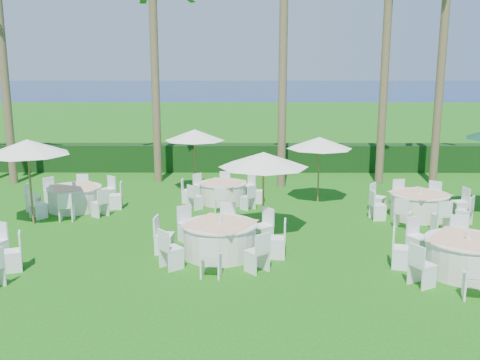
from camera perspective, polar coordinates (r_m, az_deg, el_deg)
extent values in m
plane|color=#145C0F|center=(12.70, -2.89, -9.35)|extent=(120.00, 120.00, 0.00)
cube|color=black|center=(24.16, -1.34, 2.41)|extent=(34.00, 1.00, 1.20)
plane|color=#081D55|center=(113.91, -0.04, 9.65)|extent=(260.00, 260.00, 0.00)
cube|color=white|center=(13.46, -23.15, -7.08)|extent=(0.54, 0.54, 0.89)
cylinder|color=silver|center=(13.40, -2.16, -6.40)|extent=(1.81, 1.81, 0.79)
cylinder|color=silver|center=(13.28, -2.17, -4.75)|extent=(1.89, 1.89, 0.03)
cube|color=#F1B084|center=(13.27, -2.17, -4.65)|extent=(1.98, 1.98, 0.01)
cylinder|color=silver|center=(13.25, -2.18, -4.30)|extent=(0.13, 0.13, 0.17)
cube|color=white|center=(14.23, 2.42, -4.97)|extent=(0.62, 0.62, 0.94)
cube|color=white|center=(14.71, -1.38, -4.39)|extent=(0.48, 0.48, 0.94)
cube|color=white|center=(14.48, -5.53, -4.71)|extent=(0.62, 0.62, 0.94)
cube|color=white|center=(13.64, -8.08, -5.83)|extent=(0.48, 0.48, 0.94)
cube|color=white|center=(12.62, -7.35, -7.29)|extent=(0.62, 0.62, 0.94)
cube|color=white|center=(12.05, -3.12, -8.15)|extent=(0.48, 0.48, 0.94)
cube|color=white|center=(12.33, 1.82, -7.67)|extent=(0.62, 0.62, 0.94)
cube|color=white|center=(13.25, 3.94, -6.27)|extent=(0.48, 0.48, 0.94)
cylinder|color=silver|center=(13.25, 22.99, -7.60)|extent=(1.80, 1.80, 0.78)
cylinder|color=silver|center=(13.13, 23.13, -5.95)|extent=(1.88, 1.88, 0.03)
cube|color=#F1B084|center=(13.12, 23.14, -5.85)|extent=(2.04, 2.04, 0.01)
cylinder|color=silver|center=(13.10, 23.17, -5.49)|extent=(0.13, 0.13, 0.17)
cube|color=white|center=(14.56, 22.35, -5.50)|extent=(0.54, 0.54, 0.94)
cube|color=white|center=(14.07, 18.49, -5.80)|extent=(0.60, 0.60, 0.94)
cube|color=white|center=(13.10, 16.87, -7.00)|extent=(0.54, 0.54, 0.94)
cube|color=white|center=(12.19, 18.89, -8.59)|extent=(0.60, 0.60, 0.94)
cube|color=white|center=(11.91, 23.83, -9.46)|extent=(0.54, 0.54, 0.94)
cylinder|color=silver|center=(18.41, -17.20, -1.91)|extent=(1.69, 1.69, 0.74)
cylinder|color=silver|center=(18.32, -17.27, -0.76)|extent=(1.77, 1.77, 0.03)
cube|color=#F1B084|center=(18.32, -17.27, -0.69)|extent=(1.86, 1.86, 0.01)
cylinder|color=silver|center=(18.30, -17.29, -0.43)|extent=(0.12, 0.12, 0.16)
cube|color=white|center=(18.18, -13.11, -1.61)|extent=(0.46, 0.46, 0.88)
cube|color=white|center=(19.14, -13.94, -0.98)|extent=(0.58, 0.58, 0.88)
cube|color=white|center=(19.66, -16.50, -0.78)|extent=(0.46, 0.46, 0.88)
cube|color=white|center=(19.48, -19.41, -1.09)|extent=(0.58, 0.58, 0.88)
cube|color=white|center=(18.69, -21.20, -1.75)|extent=(0.46, 0.46, 0.88)
cube|color=white|center=(17.71, -20.74, -2.45)|extent=(0.58, 0.58, 0.88)
cube|color=white|center=(17.13, -18.02, -2.73)|extent=(0.46, 0.46, 0.88)
cube|color=white|center=(17.33, -14.74, -2.36)|extent=(0.58, 0.58, 0.88)
cylinder|color=silver|center=(18.48, -1.83, -1.40)|extent=(1.57, 1.57, 0.68)
cylinder|color=silver|center=(18.41, -1.84, -0.33)|extent=(1.64, 1.64, 0.03)
cube|color=#F1B084|center=(18.40, -1.84, -0.26)|extent=(1.67, 1.67, 0.01)
cylinder|color=silver|center=(18.38, -1.84, 0.00)|extent=(0.11, 0.11, 0.15)
cube|color=white|center=(19.29, 0.88, -0.62)|extent=(0.54, 0.54, 0.82)
cube|color=white|center=(19.67, -1.64, -0.38)|extent=(0.39, 0.39, 0.82)
cube|color=white|center=(19.38, -4.26, -0.59)|extent=(0.54, 0.54, 0.82)
cube|color=white|center=(18.57, -5.62, -1.17)|extent=(0.39, 0.39, 0.82)
cube|color=white|center=(17.69, -4.80, -1.82)|extent=(0.54, 0.54, 0.82)
cube|color=white|center=(17.28, -2.05, -2.12)|extent=(0.39, 0.39, 0.82)
cube|color=white|center=(17.60, 0.85, -1.85)|extent=(0.54, 0.54, 0.82)
cube|color=white|center=(18.44, 1.99, -1.21)|extent=(0.39, 0.39, 0.82)
cylinder|color=silver|center=(17.54, 18.56, -2.65)|extent=(1.73, 1.73, 0.75)
cylinder|color=silver|center=(17.45, 18.64, -1.43)|extent=(1.80, 1.80, 0.03)
cube|color=#F1B084|center=(17.44, 18.64, -1.35)|extent=(1.91, 1.91, 0.01)
cylinder|color=silver|center=(17.42, 18.66, -1.08)|extent=(0.12, 0.12, 0.16)
cube|color=white|center=(18.16, 22.39, -2.21)|extent=(0.48, 0.48, 0.90)
cube|color=white|center=(18.77, 19.89, -1.57)|extent=(0.59, 0.59, 0.90)
cube|color=white|center=(18.70, 16.75, -1.41)|extent=(0.48, 0.48, 0.90)
cube|color=white|center=(17.97, 14.50, -1.82)|extent=(0.59, 0.59, 0.90)
cube|color=white|center=(16.96, 14.49, -2.63)|extent=(0.48, 0.48, 0.90)
cube|color=white|center=(16.28, 17.05, -3.39)|extent=(0.59, 0.59, 0.90)
cube|color=white|center=(16.37, 20.66, -3.56)|extent=(0.48, 0.48, 0.90)
cube|color=white|center=(17.17, 22.84, -3.03)|extent=(0.59, 0.59, 0.90)
cylinder|color=brown|center=(16.94, -21.45, -0.40)|extent=(0.06, 0.06, 2.46)
cone|color=white|center=(16.75, -21.74, 3.29)|extent=(2.44, 2.44, 0.44)
sphere|color=brown|center=(16.73, -21.78, 3.80)|extent=(0.10, 0.10, 0.10)
cylinder|color=brown|center=(14.76, 2.48, -1.69)|extent=(0.05, 0.05, 2.26)
cone|color=white|center=(14.56, 2.52, 2.20)|extent=(2.47, 2.47, 0.41)
sphere|color=brown|center=(14.54, 2.53, 2.74)|extent=(0.09, 0.09, 0.09)
cylinder|color=brown|center=(20.04, -4.80, 1.93)|extent=(0.05, 0.05, 2.27)
cone|color=white|center=(19.89, -4.85, 4.82)|extent=(2.21, 2.21, 0.41)
sphere|color=brown|center=(19.87, -4.86, 5.22)|extent=(0.09, 0.09, 0.09)
cylinder|color=brown|center=(18.58, 8.38, 0.93)|extent=(0.05, 0.05, 2.19)
cone|color=white|center=(18.42, 8.47, 3.95)|extent=(2.24, 2.24, 0.39)
sphere|color=brown|center=(18.40, 8.48, 4.36)|extent=(0.09, 0.09, 0.09)
cylinder|color=brown|center=(23.08, -23.96, 11.78)|extent=(0.32, 0.32, 9.88)
cylinder|color=brown|center=(21.78, -9.03, 10.49)|extent=(0.32, 0.32, 8.21)
cylinder|color=brown|center=(20.66, 4.63, 13.77)|extent=(0.32, 0.32, 10.55)
cylinder|color=brown|center=(21.94, 15.18, 11.09)|extent=(0.32, 0.32, 8.86)
cylinder|color=brown|center=(22.49, 20.65, 10.92)|extent=(0.32, 0.32, 8.99)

